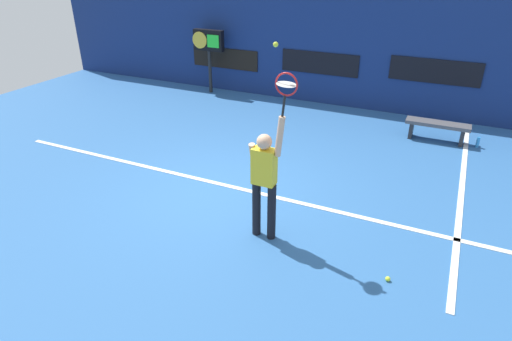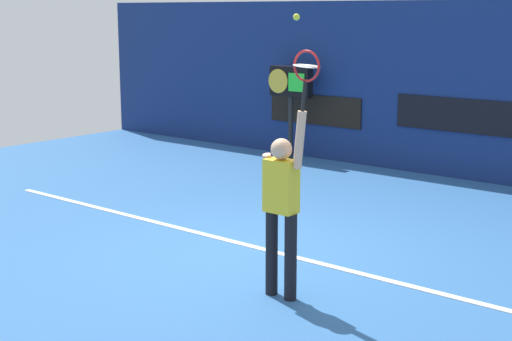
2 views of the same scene
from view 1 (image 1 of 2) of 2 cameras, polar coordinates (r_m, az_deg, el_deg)
The scene contains 14 objects.
ground_plane at distance 8.03m, azimuth -4.53°, elevation -2.55°, with size 18.00×18.00×0.00m, color #2D609E.
back_wall at distance 12.53m, azimuth 8.65°, elevation 15.82°, with size 18.00×0.20×3.14m, color navy.
sponsor_banner_center at distance 12.51m, azimuth 8.34°, elevation 13.80°, with size 2.20×0.03×0.60m, color black.
sponsor_banner_portside at distance 13.69m, azimuth -4.12°, elevation 14.50°, with size 2.20×0.03×0.60m, color black.
sponsor_banner_starboard at distance 11.99m, azimuth 22.45°, elevation 11.97°, with size 2.20×0.03×0.60m, color black.
court_baseline at distance 8.16m, azimuth -3.95°, elevation -1.99°, with size 10.00×0.10×0.01m, color white.
court_sideline at distance 8.96m, azimuth 25.47°, elevation -1.95°, with size 0.10×7.00×0.01m, color white.
tennis_player at distance 6.28m, azimuth 1.10°, elevation -0.96°, with size 0.55×0.31×1.99m.
tennis_racket at distance 5.64m, azimuth 3.98°, elevation 10.91°, with size 0.34×0.27×0.62m.
tennis_ball at distance 5.69m, azimuth 2.60°, elevation 16.23°, with size 0.07×0.07×0.07m, color #CCE033.
scoreboard_clock at distance 13.41m, azimuth -6.26°, elevation 16.27°, with size 0.96×0.20×1.87m.
court_bench at distance 10.79m, azimuth 22.75°, elevation 5.31°, with size 1.40×0.36×0.45m.
water_bottle at distance 10.88m, azimuth 27.15°, elevation 3.33°, with size 0.07×0.07×0.24m, color #338CD8.
spare_ball at distance 6.23m, azimuth 16.95°, elevation -13.48°, with size 0.07×0.07×0.07m, color #CCE033.
Camera 1 is at (3.53, -6.03, 3.97)m, focal length 30.41 mm.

